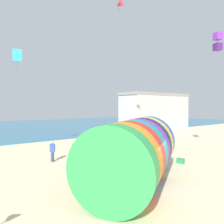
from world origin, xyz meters
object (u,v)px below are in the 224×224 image
Objects in this scene: kite_cyan_diamond at (17,55)px; bystander_near_water at (161,137)px; kite_purple_box at (218,42)px; cooler_box at (181,161)px; giant_inflatable_tube at (135,152)px; kite_handler at (164,151)px; bystander_mid_beach at (52,151)px; kite_red_delta at (119,5)px.

bystander_near_water is at bearing -18.68° from kite_cyan_diamond.
kite_purple_box is 10.18m from cooler_box.
cooler_box is at bearing 171.18° from kite_purple_box.
giant_inflatable_tube reaches higher than cooler_box.
kite_handler is 14.89m from kite_cyan_diamond.
kite_cyan_diamond is 1.13× the size of bystander_near_water.
kite_purple_box is at bearing -8.82° from cooler_box.
kite_purple_box is at bearing 3.10° from giant_inflatable_tube.
kite_purple_box is at bearing -42.06° from kite_cyan_diamond.
kite_purple_box is at bearing -30.90° from bystander_mid_beach.
giant_inflatable_tube is 5.40× the size of bystander_mid_beach.
kite_handler is at bearing -38.99° from bystander_mid_beach.
kite_handler is at bearing -51.66° from kite_cyan_diamond.
bystander_near_water is 8.05m from cooler_box.
kite_purple_box is at bearing -59.69° from kite_red_delta.
kite_cyan_diamond is at bearing 105.65° from bystander_mid_beach.
bystander_mid_beach is 3.04× the size of cooler_box.
kite_red_delta is at bearing 55.84° from giant_inflatable_tube.
kite_red_delta is 2.25× the size of cooler_box.
kite_red_delta reaches higher than bystander_near_water.
bystander_mid_beach is at bearing 102.43° from giant_inflatable_tube.
kite_cyan_diamond reaches higher than bystander_near_water.
kite_red_delta reaches higher than bystander_mid_beach.
kite_handler is 3.25× the size of cooler_box.
bystander_near_water is 12.52m from bystander_mid_beach.
kite_red_delta is at bearing 120.31° from kite_purple_box.
giant_inflatable_tube is at bearing -76.31° from kite_cyan_diamond.
kite_handler is 10.00m from kite_purple_box.
kite_red_delta is 14.28m from bystander_near_water.
kite_handler is 1.45× the size of kite_red_delta.
cooler_box is at bearing -130.18° from bystander_near_water.
kite_purple_box reaches higher than kite_handler.
cooler_box is (5.72, 1.15, -1.58)m from giant_inflatable_tube.
cooler_box is (-5.18, -6.13, -0.64)m from bystander_near_water.
giant_inflatable_tube is 14.13m from kite_cyan_diamond.
kite_red_delta is at bearing 172.95° from bystander_near_water.
kite_handler is at bearing 22.29° from giant_inflatable_tube.
kite_purple_box is 0.98× the size of bystander_mid_beach.
kite_purple_box is 17.07m from kite_cyan_diamond.
kite_handler is 1.04× the size of bystander_near_water.
cooler_box is at bearing 11.39° from giant_inflatable_tube.
kite_red_delta is (0.46, 5.94, 13.12)m from kite_handler.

